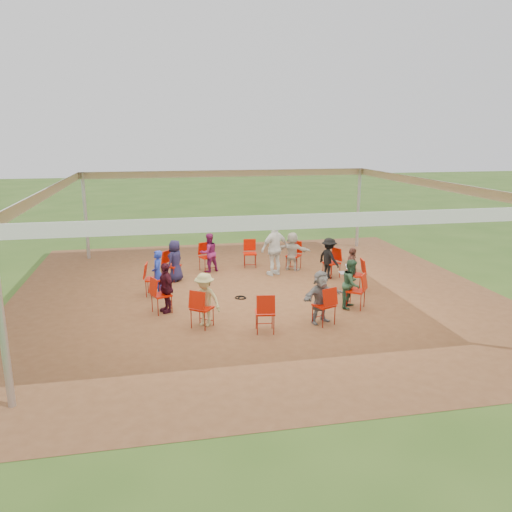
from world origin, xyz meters
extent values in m
plane|color=#33531A|center=(0.00, 0.00, 0.00)|extent=(80.00, 80.00, 0.00)
plane|color=brown|center=(0.00, 0.00, 0.01)|extent=(13.00, 13.00, 0.00)
cylinder|color=#B2B2B7|center=(-5.00, -5.00, 1.50)|extent=(0.12, 0.12, 3.00)
cylinder|color=#B2B2B7|center=(-5.00, 5.00, 1.50)|extent=(0.12, 0.12, 3.00)
cylinder|color=#B2B2B7|center=(5.00, 5.00, 1.50)|extent=(0.12, 0.12, 3.00)
plane|color=silver|center=(0.00, 0.00, 3.00)|extent=(10.30, 10.30, 0.00)
cube|color=white|center=(0.00, -5.15, 2.88)|extent=(10.30, 0.03, 0.24)
cube|color=white|center=(0.00, 5.15, 2.88)|extent=(10.30, 0.03, 0.24)
cube|color=white|center=(-5.15, 0.00, 2.88)|extent=(0.03, 10.30, 0.24)
cube|color=white|center=(5.15, 0.00, 2.88)|extent=(0.03, 10.30, 0.24)
imported|color=brown|center=(2.63, -0.33, 0.62)|extent=(0.46, 0.77, 1.24)
imported|color=black|center=(2.45, 1.03, 0.62)|extent=(0.67, 0.89, 1.24)
imported|color=beige|center=(1.61, 2.11, 0.62)|extent=(1.17, 1.04, 1.24)
imported|color=#7E1B57|center=(-1.03, 2.45, 0.62)|extent=(0.69, 0.55, 1.24)
imported|color=#1D1A3A|center=(-2.11, 1.61, 0.62)|extent=(0.63, 0.69, 1.24)
imported|color=#1F33AC|center=(-2.63, 0.33, 0.62)|extent=(0.35, 0.48, 1.24)
imported|color=#3E101D|center=(-2.45, -1.03, 0.62)|extent=(0.62, 0.81, 1.24)
imported|color=tan|center=(-1.61, -2.11, 0.62)|extent=(0.88, 0.80, 1.24)
imported|color=slate|center=(1.03, -2.45, 0.62)|extent=(1.22, 0.84, 1.24)
imported|color=#2A4E34|center=(2.11, -1.61, 0.62)|extent=(0.64, 0.69, 1.24)
imported|color=white|center=(0.92, 1.67, 0.84)|extent=(1.10, 0.84, 1.67)
torus|color=black|center=(-0.50, -0.35, 0.02)|extent=(0.35, 0.35, 0.03)
torus|color=black|center=(-0.46, -0.39, 0.02)|extent=(0.28, 0.28, 0.03)
cube|color=#B7B7BC|center=(2.42, -0.31, 0.53)|extent=(0.27, 0.36, 0.02)
cube|color=#B7B7BC|center=(2.53, -0.32, 0.65)|extent=(0.11, 0.34, 0.22)
cube|color=#CCE0FF|center=(2.52, -0.32, 0.65)|extent=(0.09, 0.30, 0.18)
camera|label=1|loc=(-2.56, -12.84, 4.26)|focal=35.00mm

